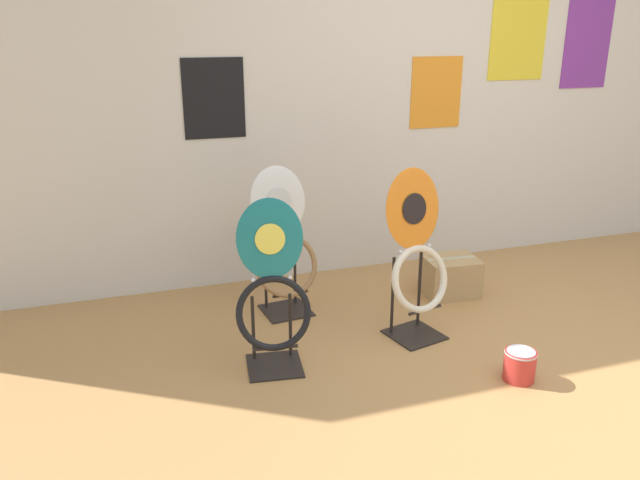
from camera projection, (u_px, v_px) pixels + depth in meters
ground_plane at (603, 403)px, 2.94m from camera, size 14.00×14.00×0.00m
wall_back at (420, 84)px, 4.33m from camera, size 8.00×0.07×2.60m
toilet_seat_display_teal_sax at (273, 296)px, 3.13m from camera, size 0.40×0.32×0.89m
toilet_seat_display_orange_sun at (417, 261)px, 3.44m from camera, size 0.41×0.34×0.96m
toilet_seat_display_white_plain at (283, 245)px, 3.77m from camera, size 0.41×0.33×0.89m
paint_can at (520, 364)px, 3.11m from camera, size 0.16×0.16×0.16m
storage_box at (450, 276)px, 4.09m from camera, size 0.36×0.31×0.25m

